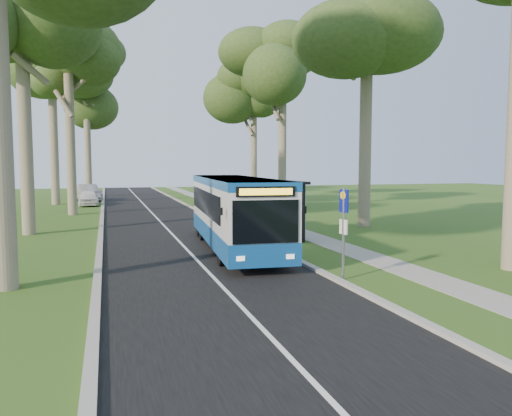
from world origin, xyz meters
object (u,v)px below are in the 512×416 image
(bus_shelter, at_px, (286,198))
(car_silver, at_px, (87,193))
(car_white, at_px, (89,198))
(bus, at_px, (234,212))
(litter_bin, at_px, (262,222))
(bus_stop_sign, at_px, (344,223))

(bus_shelter, distance_m, car_silver, 30.76)
(bus_shelter, bearing_deg, car_white, 110.46)
(bus, relative_size, bus_shelter, 3.49)
(car_white, distance_m, car_silver, 5.61)
(bus_shelter, xyz_separation_m, car_white, (-9.57, 23.51, -1.27))
(bus, distance_m, litter_bin, 5.34)
(bus, distance_m, bus_shelter, 3.40)
(bus_stop_sign, distance_m, car_white, 32.83)
(bus_shelter, xyz_separation_m, litter_bin, (-0.26, 2.83, -1.43))
(car_white, bearing_deg, litter_bin, -66.63)
(litter_bin, xyz_separation_m, car_white, (-9.31, 20.68, 0.16))
(bus_shelter, height_order, car_silver, bus_shelter)
(car_white, xyz_separation_m, car_silver, (-0.29, 5.60, 0.13))
(bus_stop_sign, xyz_separation_m, car_silver, (-8.75, 37.31, -0.93))
(bus, xyz_separation_m, bus_stop_sign, (1.81, -6.51, 0.20))
(bus, height_order, car_white, bus)
(litter_bin, relative_size, car_silver, 0.21)
(car_white, height_order, car_silver, car_silver)
(bus, xyz_separation_m, car_white, (-6.65, 25.20, -0.86))
(bus_stop_sign, relative_size, litter_bin, 2.67)
(bus, bearing_deg, bus_shelter, 34.27)
(litter_bin, xyz_separation_m, car_silver, (-9.60, 26.29, 0.28))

